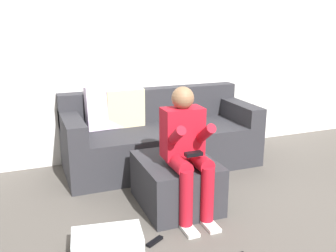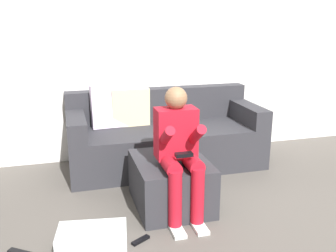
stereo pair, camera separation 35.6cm
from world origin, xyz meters
name	(u,v)px [view 1 (the left image)]	position (x,y,z in m)	size (l,w,h in m)	color
ground_plane	(283,248)	(0.00, 0.00, 0.00)	(7.88, 7.88, 0.00)	#544F49
wall_back	(168,41)	(0.00, 2.32, 1.36)	(6.06, 0.10, 2.72)	white
couch_sectional	(158,137)	(-0.29, 1.89, 0.32)	(2.14, 0.88, 0.93)	#2D2D33
ottoman	(176,182)	(-0.48, 0.91, 0.22)	(0.63, 0.76, 0.43)	#2D2D33
person_seated	(187,147)	(-0.46, 0.72, 0.61)	(0.34, 0.57, 1.09)	red
storage_bin	(107,243)	(-1.21, 0.41, 0.08)	(0.50, 0.29, 0.16)	silver
remote_by_storage_bin	(155,241)	(-0.86, 0.40, 0.01)	(0.16, 0.04, 0.02)	black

